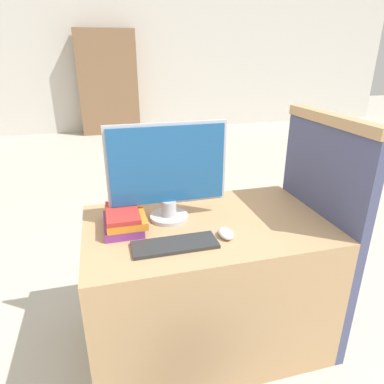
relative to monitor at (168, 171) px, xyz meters
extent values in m
cube|color=beige|center=(0.17, 5.74, 0.43)|extent=(12.00, 0.06, 2.80)
cube|color=tan|center=(0.17, -0.10, -0.61)|extent=(1.18, 0.73, 0.72)
cube|color=#474C70|center=(0.78, -0.12, -0.38)|extent=(0.05, 0.69, 1.18)
cube|color=tan|center=(0.78, -0.12, 0.23)|extent=(0.07, 0.69, 0.05)
cylinder|color=#B7B7BC|center=(0.00, 0.00, -0.24)|extent=(0.19, 0.19, 0.02)
cylinder|color=#B7B7BC|center=(0.00, 0.00, -0.19)|extent=(0.07, 0.07, 0.08)
cube|color=#B7B7BC|center=(0.00, 0.00, 0.03)|extent=(0.58, 0.01, 0.40)
cube|color=#1E5693|center=(0.00, 0.00, 0.03)|extent=(0.55, 0.02, 0.37)
cube|color=#2D2D2D|center=(-0.03, -0.27, -0.24)|extent=(0.37, 0.13, 0.02)
ellipsoid|color=white|center=(0.21, -0.25, -0.23)|extent=(0.06, 0.10, 0.04)
cube|color=#7A3384|center=(-0.23, -0.04, -0.23)|extent=(0.17, 0.27, 0.04)
cube|color=orange|center=(-0.22, -0.04, -0.19)|extent=(0.18, 0.26, 0.04)
cube|color=#B72D28|center=(-0.23, -0.05, -0.17)|extent=(0.15, 0.25, 0.02)
cube|color=#846042|center=(-0.07, 5.50, -0.02)|extent=(1.10, 0.32, 1.91)
camera|label=1|loc=(-0.29, -1.52, 0.52)|focal=32.00mm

